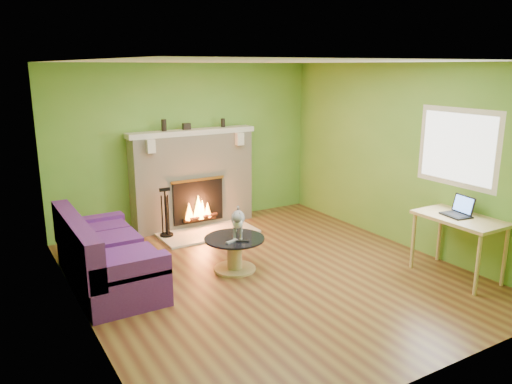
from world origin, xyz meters
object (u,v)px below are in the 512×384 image
desk (460,224)px  sofa (104,258)px  coffee_table (235,251)px  cat (238,221)px

desk → sofa: bearing=152.2°
coffee_table → cat: size_ratio=1.26×
sofa → coffee_table: bearing=-15.5°
cat → coffee_table: bearing=-117.9°
desk → cat: (-2.19, 1.63, -0.05)m
sofa → cat: (1.62, -0.38, 0.29)m
sofa → desk: size_ratio=1.84×
sofa → desk: (3.81, -2.01, 0.35)m
sofa → cat: 1.69m
coffee_table → cat: bearing=32.0°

